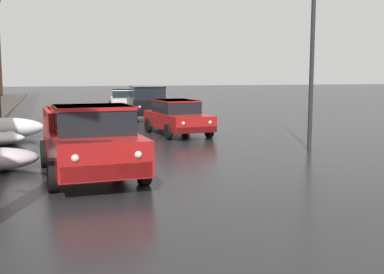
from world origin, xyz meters
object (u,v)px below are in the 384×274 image
pickup_truck_red_approaching_near_lane (90,140)px  sedan_white_parked_far_down_block (123,100)px  sedan_red_parked_kerbside_close (177,116)px  street_lamp_post (312,55)px  suv_black_parked_kerbside_mid (147,101)px

pickup_truck_red_approaching_near_lane → sedan_white_parked_far_down_block: 21.60m
sedan_red_parked_kerbside_close → street_lamp_post: bearing=-58.6°
street_lamp_post → sedan_white_parked_far_down_block: bearing=99.8°
suv_black_parked_kerbside_mid → sedan_white_parked_far_down_block: 6.73m
pickup_truck_red_approaching_near_lane → suv_black_parked_kerbside_mid: bearing=73.6°
street_lamp_post → suv_black_parked_kerbside_mid: bearing=103.5°
suv_black_parked_kerbside_mid → street_lamp_post: bearing=-76.5°
sedan_white_parked_far_down_block → street_lamp_post: size_ratio=0.77×
sedan_red_parked_kerbside_close → suv_black_parked_kerbside_mid: 7.20m
suv_black_parked_kerbside_mid → pickup_truck_red_approaching_near_lane: bearing=-106.4°
sedan_white_parked_far_down_block → street_lamp_post: bearing=-80.2°
sedan_red_parked_kerbside_close → sedan_white_parked_far_down_block: bearing=90.7°
pickup_truck_red_approaching_near_lane → street_lamp_post: (7.23, 2.18, 2.18)m
suv_black_parked_kerbside_mid → sedan_white_parked_far_down_block: suv_black_parked_kerbside_mid is taller
pickup_truck_red_approaching_near_lane → sedan_red_parked_kerbside_close: pickup_truck_red_approaching_near_lane is taller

